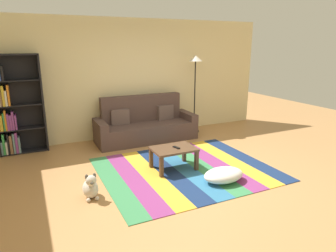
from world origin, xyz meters
TOP-DOWN VIEW (x-y plane):
  - ground_plane at (0.00, 0.00)m, footprint 14.00×14.00m
  - back_wall at (0.00, 2.55)m, footprint 6.80×0.10m
  - rug at (0.08, 0.11)m, footprint 2.88×2.42m
  - couch at (0.07, 2.02)m, footprint 2.26×0.80m
  - bookshelf at (-2.57, 2.31)m, footprint 0.90×0.28m
  - coffee_table at (-0.10, 0.22)m, footprint 0.75×0.53m
  - pouf at (0.39, -0.58)m, footprint 0.68×0.44m
  - dog at (-1.62, -0.19)m, footprint 0.22×0.35m
  - standing_lamp at (1.40, 2.10)m, footprint 0.32×0.32m
  - tv_remote at (-0.06, 0.20)m, footprint 0.08×0.16m

SIDE VIEW (x-z plane):
  - ground_plane at x=0.00m, z-range 0.00..0.00m
  - rug at x=0.08m, z-range 0.00..0.01m
  - pouf at x=0.39m, z-range 0.01..0.23m
  - dog at x=-1.62m, z-range -0.04..0.36m
  - coffee_table at x=-0.10m, z-range 0.13..0.51m
  - couch at x=0.07m, z-range -0.16..0.84m
  - tv_remote at x=-0.06m, z-range 0.39..0.41m
  - bookshelf at x=-2.57m, z-range -0.07..1.88m
  - back_wall at x=0.00m, z-range 0.00..2.70m
  - standing_lamp at x=1.40m, z-range 0.63..2.51m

